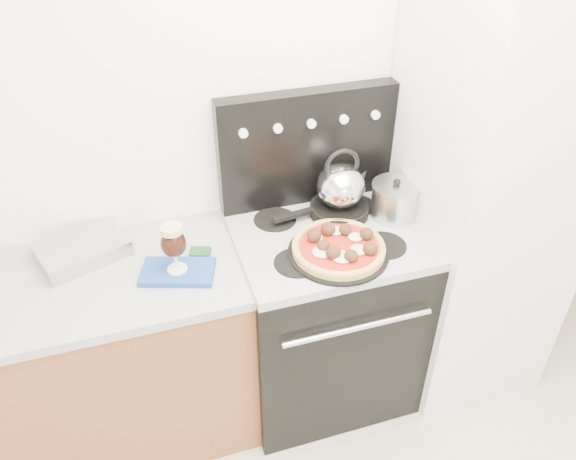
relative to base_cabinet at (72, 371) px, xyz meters
name	(u,v)px	position (x,y,z in m)	size (l,w,h in m)	color
room_shell	(428,332)	(1.02, -0.91, 0.82)	(3.52, 3.01, 2.52)	beige
base_cabinet	(72,371)	(0.00, 0.00, 0.00)	(1.45, 0.60, 0.86)	brown
countertop	(44,291)	(0.00, 0.00, 0.45)	(1.48, 0.63, 0.04)	#A9A9AB
stove_body	(323,317)	(1.10, -0.02, 0.01)	(0.76, 0.65, 0.88)	black
cooktop	(327,236)	(1.10, -0.02, 0.47)	(0.76, 0.65, 0.04)	#ADADB2
backguard	(307,148)	(1.10, 0.25, 0.74)	(0.76, 0.08, 0.50)	black
fridge	(482,201)	(1.80, -0.05, 0.52)	(0.64, 0.68, 1.90)	silver
foil_sheet	(82,249)	(0.15, 0.14, 0.50)	(0.32, 0.24, 0.06)	silver
oven_mitt	(178,272)	(0.48, -0.08, 0.48)	(0.27, 0.16, 0.02)	#1D4099
beer_glass	(174,248)	(0.48, -0.08, 0.59)	(0.09, 0.09, 0.20)	black
pizza_pan	(338,252)	(1.09, -0.17, 0.50)	(0.39, 0.39, 0.01)	black
pizza	(339,246)	(1.09, -0.17, 0.53)	(0.36, 0.36, 0.05)	gold
skillet	(339,210)	(1.20, 0.09, 0.51)	(0.25, 0.25, 0.04)	black
tea_kettle	(341,183)	(1.20, 0.09, 0.65)	(0.20, 0.20, 0.22)	silver
stock_pot	(394,201)	(1.41, 0.01, 0.56)	(0.19, 0.19, 0.14)	silver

